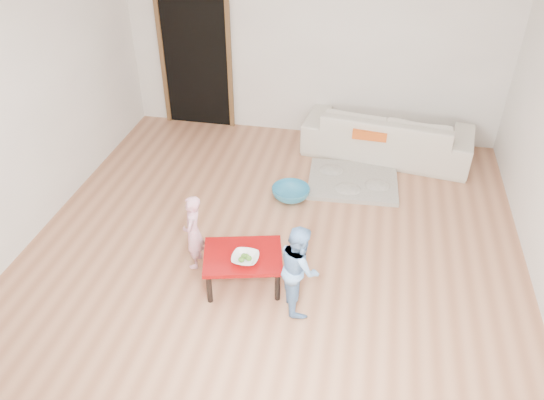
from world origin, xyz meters
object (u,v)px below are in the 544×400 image
(sofa, at_px, (388,133))
(basin, at_px, (291,193))
(red_table, at_px, (243,269))
(child_blue, at_px, (299,268))
(child_pink, at_px, (193,232))
(bowl, at_px, (245,258))

(sofa, xyz_separation_m, basin, (-1.05, -1.25, -0.24))
(red_table, xyz_separation_m, child_blue, (0.54, -0.16, 0.26))
(sofa, distance_m, basin, 1.65)
(child_pink, height_order, child_blue, child_blue)
(child_blue, bearing_deg, basin, -8.05)
(bowl, bearing_deg, red_table, 118.86)
(bowl, height_order, child_blue, child_blue)
(red_table, height_order, bowl, bowl)
(bowl, relative_size, child_blue, 0.28)
(child_pink, xyz_separation_m, basin, (0.72, 1.31, -0.32))
(bowl, distance_m, child_blue, 0.51)
(sofa, distance_m, bowl, 3.06)
(bowl, bearing_deg, sofa, 66.98)
(bowl, bearing_deg, child_blue, -9.16)
(red_table, relative_size, basin, 1.61)
(sofa, xyz_separation_m, child_blue, (-0.70, -2.90, 0.13))
(basin, bearing_deg, child_blue, -77.99)
(child_blue, bearing_deg, child_pink, 52.35)
(bowl, height_order, basin, bowl)
(sofa, bearing_deg, child_pink, 63.12)
(child_pink, xyz_separation_m, child_blue, (1.07, -0.34, 0.04))
(red_table, distance_m, basin, 1.50)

